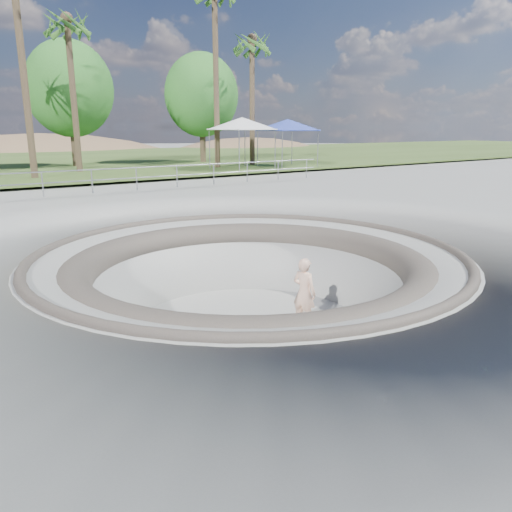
# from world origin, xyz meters

# --- Properties ---
(ground) EXTENTS (180.00, 180.00, 0.00)m
(ground) POSITION_xyz_m (0.00, 0.00, 0.00)
(ground) COLOR #969792
(ground) RESTS_ON ground
(skate_bowl) EXTENTS (14.00, 14.00, 4.10)m
(skate_bowl) POSITION_xyz_m (0.00, 0.00, -1.83)
(skate_bowl) COLOR #969792
(skate_bowl) RESTS_ON ground
(grass_strip) EXTENTS (180.00, 36.00, 0.12)m
(grass_strip) POSITION_xyz_m (0.00, 34.00, 0.22)
(grass_strip) COLOR #394F1F
(grass_strip) RESTS_ON ground
(distant_hills) EXTENTS (103.20, 45.00, 28.60)m
(distant_hills) POSITION_xyz_m (3.78, 57.17, -7.02)
(distant_hills) COLOR brown
(distant_hills) RESTS_ON ground
(safety_railing) EXTENTS (25.00, 0.06, 1.03)m
(safety_railing) POSITION_xyz_m (0.00, 12.00, 0.69)
(safety_railing) COLOR gray
(safety_railing) RESTS_ON ground
(skateboard) EXTENTS (0.85, 0.46, 0.08)m
(skateboard) POSITION_xyz_m (1.03, -0.88, -1.83)
(skateboard) COLOR olive
(skateboard) RESTS_ON ground
(skater) EXTENTS (0.57, 0.72, 1.73)m
(skater) POSITION_xyz_m (1.03, -0.88, -0.95)
(skater) COLOR beige
(skater) RESTS_ON skateboard
(canopy_white) EXTENTS (6.42, 6.42, 3.26)m
(canopy_white) POSITION_xyz_m (11.79, 18.26, 3.14)
(canopy_white) COLOR gray
(canopy_white) RESTS_ON ground
(canopy_blue) EXTENTS (6.30, 6.30, 3.18)m
(canopy_blue) POSITION_xyz_m (15.34, 18.00, 3.07)
(canopy_blue) COLOR gray
(canopy_blue) RESTS_ON ground
(palm_d) EXTENTS (2.60, 2.60, 9.61)m
(palm_d) POSITION_xyz_m (2.33, 22.09, 8.45)
(palm_d) COLOR brown
(palm_d) RESTS_ON ground
(palm_f) EXTENTS (2.60, 2.60, 9.43)m
(palm_f) POSITION_xyz_m (14.34, 20.82, 8.29)
(palm_f) COLOR brown
(palm_f) RESTS_ON ground
(bushy_tree_mid) EXTENTS (5.88, 5.34, 8.48)m
(bushy_tree_mid) POSITION_xyz_m (3.40, 26.72, 5.43)
(bushy_tree_mid) COLOR brown
(bushy_tree_mid) RESTS_ON ground
(bushy_tree_right) EXTENTS (5.71, 5.19, 8.23)m
(bushy_tree_right) POSITION_xyz_m (12.78, 25.36, 5.28)
(bushy_tree_right) COLOR brown
(bushy_tree_right) RESTS_ON ground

